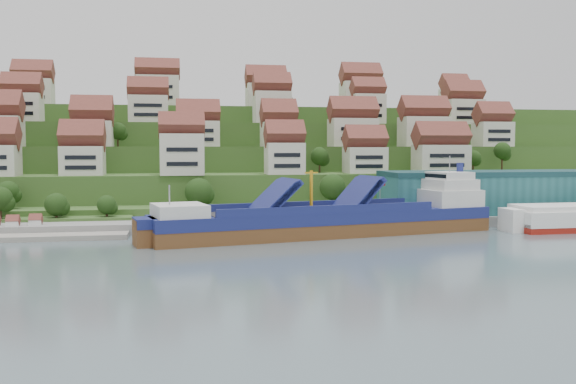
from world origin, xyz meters
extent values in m
plane|color=slate|center=(0.00, 0.00, 0.00)|extent=(300.00, 300.00, 0.00)
cube|color=gray|center=(20.00, 15.00, 1.10)|extent=(180.00, 14.00, 2.20)
cube|color=gray|center=(-58.00, 12.00, 0.50)|extent=(45.00, 20.00, 1.00)
cube|color=#2D4C1E|center=(0.00, 86.00, 2.00)|extent=(260.00, 128.00, 4.00)
cube|color=#2D4C1E|center=(0.00, 91.00, 5.50)|extent=(260.00, 118.00, 11.00)
cube|color=#2D4C1E|center=(0.00, 99.00, 9.00)|extent=(260.00, 102.00, 18.00)
cube|color=#2D4C1E|center=(0.00, 107.00, 12.50)|extent=(260.00, 86.00, 25.00)
cube|color=#2D4C1E|center=(0.00, 116.00, 15.50)|extent=(260.00, 68.00, 31.00)
cube|color=beige|center=(-48.26, 39.73, 14.54)|extent=(10.20, 8.57, 7.07)
cube|color=beige|center=(-24.33, 35.05, 16.05)|extent=(10.58, 7.03, 10.10)
cube|color=beige|center=(1.37, 36.06, 14.96)|extent=(9.44, 7.62, 7.91)
cube|color=beige|center=(23.67, 39.63, 14.41)|extent=(10.46, 7.73, 6.81)
cube|color=beige|center=(44.92, 39.25, 14.72)|extent=(13.90, 8.26, 7.44)
cube|color=beige|center=(-47.44, 53.90, 21.38)|extent=(10.37, 8.98, 6.76)
cube|color=beige|center=(-19.54, 53.84, 21.47)|extent=(11.33, 7.90, 6.95)
cube|color=beige|center=(2.71, 52.85, 21.37)|extent=(9.44, 8.56, 6.75)
cube|color=beige|center=(24.63, 54.69, 22.01)|extent=(13.16, 8.36, 8.02)
cube|color=beige|center=(46.51, 55.34, 22.36)|extent=(13.57, 8.18, 8.71)
cube|color=beige|center=(67.66, 53.77, 21.63)|extent=(10.01, 8.04, 7.26)
cube|color=beige|center=(-67.97, 68.00, 28.94)|extent=(10.40, 7.86, 7.88)
cube|color=beige|center=(-33.28, 69.18, 28.93)|extent=(11.34, 7.30, 7.86)
cube|color=beige|center=(3.26, 68.42, 29.75)|extent=(10.84, 7.79, 9.50)
cube|color=beige|center=(34.12, 70.79, 29.68)|extent=(9.98, 7.14, 9.37)
cube|color=beige|center=(66.75, 72.03, 29.09)|extent=(11.79, 8.47, 8.17)
cube|color=beige|center=(-68.97, 88.71, 34.99)|extent=(11.66, 8.03, 7.98)
cube|color=beige|center=(-30.89, 88.73, 35.89)|extent=(13.56, 7.51, 9.79)
cube|color=beige|center=(4.18, 87.05, 34.81)|extent=(12.80, 8.15, 7.61)
cube|color=beige|center=(36.80, 87.58, 35.43)|extent=(12.98, 8.73, 8.87)
cube|color=beige|center=(72.25, 90.61, 34.73)|extent=(9.12, 7.05, 7.46)
ellipsoid|color=#224216|center=(-62.97, 27.93, 7.81)|extent=(4.97, 4.97, 4.97)
ellipsoid|color=#224216|center=(11.38, 26.11, 8.23)|extent=(6.32, 6.32, 6.32)
ellipsoid|color=#224216|center=(-20.71, 26.29, 7.42)|extent=(6.48, 6.48, 6.48)
ellipsoid|color=#224216|center=(56.30, 43.11, 14.86)|extent=(4.33, 4.33, 4.33)
ellipsoid|color=#224216|center=(65.05, 43.11, 16.90)|extent=(4.77, 4.77, 4.77)
ellipsoid|color=#224216|center=(12.28, 43.66, 15.40)|extent=(4.88, 4.88, 4.88)
ellipsoid|color=#224216|center=(44.31, 59.83, 22.98)|extent=(4.71, 4.71, 4.71)
ellipsoid|color=#224216|center=(-54.33, 59.38, 22.01)|extent=(6.04, 6.04, 6.04)
ellipsoid|color=#224216|center=(-41.29, 57.97, 22.27)|extent=(4.73, 4.73, 4.73)
ellipsoid|color=#224216|center=(7.12, 73.21, 31.37)|extent=(7.56, 7.56, 7.56)
ellipsoid|color=#224216|center=(32.51, 75.94, 29.37)|extent=(4.86, 4.86, 4.86)
ellipsoid|color=#224216|center=(38.33, 73.97, 29.09)|extent=(4.83, 4.83, 4.83)
ellipsoid|color=#224216|center=(-62.46, 19.00, 7.02)|extent=(5.08, 5.08, 5.08)
ellipsoid|color=#224216|center=(-51.26, 19.00, 5.61)|extent=(4.91, 4.91, 4.91)
ellipsoid|color=#224216|center=(-40.85, 19.00, 5.39)|extent=(4.13, 4.13, 4.13)
cube|color=#276669|center=(52.00, 17.00, 7.20)|extent=(60.00, 15.00, 10.00)
cylinder|color=gray|center=(18.00, 10.00, 6.20)|extent=(0.16, 0.16, 8.00)
cube|color=maroon|center=(18.60, 10.00, 9.80)|extent=(1.20, 0.05, 0.80)
cube|color=white|center=(-58.00, 10.00, 2.10)|extent=(2.40, 2.20, 2.20)
cube|color=white|center=(-54.00, 11.50, 2.10)|extent=(2.40, 2.20, 2.20)
cube|color=brown|center=(3.92, 0.67, 1.00)|extent=(71.90, 24.80, 4.56)
cube|color=navy|center=(3.92, 0.67, 3.92)|extent=(71.92, 24.91, 2.37)
cube|color=silver|center=(-25.58, -5.29, 6.20)|extent=(11.00, 12.00, 2.37)
cube|color=#262628|center=(2.14, 0.31, 5.11)|extent=(46.54, 18.14, 0.27)
cube|color=navy|center=(-7.70, -1.68, 8.21)|extent=(8.69, 11.22, 6.31)
cube|color=navy|center=(10.18, 1.93, 8.21)|extent=(8.35, 11.15, 6.67)
cylinder|color=gold|center=(0.35, -0.06, 9.12)|extent=(0.75, 0.75, 8.21)
cube|color=silver|center=(32.53, 6.44, 6.84)|extent=(12.79, 12.36, 3.65)
cube|color=silver|center=(32.53, 6.44, 9.76)|extent=(10.78, 10.92, 2.28)
cube|color=silver|center=(32.53, 6.44, 11.67)|extent=(8.78, 9.49, 1.64)
cylinder|color=navy|center=(35.22, 6.98, 13.41)|extent=(1.72, 1.72, 2.01)
camera|label=1|loc=(-27.08, -124.06, 17.81)|focal=40.00mm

